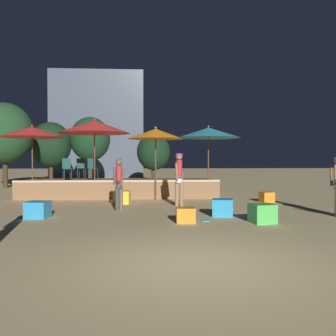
# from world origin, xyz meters

# --- Properties ---
(ground_plane) EXTENTS (120.00, 120.00, 0.00)m
(ground_plane) POSITION_xyz_m (0.00, 0.00, 0.00)
(ground_plane) COLOR tan
(wooden_deck) EXTENTS (8.48, 3.18, 0.79)m
(wooden_deck) POSITION_xyz_m (-1.87, 11.25, 0.36)
(wooden_deck) COLOR olive
(wooden_deck) RESTS_ON ground
(patio_umbrella_0) EXTENTS (2.28, 2.28, 2.99)m
(patio_umbrella_0) POSITION_xyz_m (-0.32, 9.54, 2.69)
(patio_umbrella_0) COLOR brown
(patio_umbrella_0) RESTS_ON ground
(patio_umbrella_1) EXTENTS (2.92, 2.92, 3.32)m
(patio_umbrella_1) POSITION_xyz_m (-2.82, 9.75, 2.98)
(patio_umbrella_1) COLOR brown
(patio_umbrella_1) RESTS_ON ground
(patio_umbrella_2) EXTENTS (2.64, 2.64, 3.06)m
(patio_umbrella_2) POSITION_xyz_m (-5.34, 9.78, 2.76)
(patio_umbrella_2) COLOR brown
(patio_umbrella_2) RESTS_ON ground
(patio_umbrella_3) EXTENTS (2.69, 2.69, 3.07)m
(patio_umbrella_3) POSITION_xyz_m (1.92, 9.84, 2.77)
(patio_umbrella_3) COLOR brown
(patio_umbrella_3) RESTS_ON ground
(cube_seat_0) EXTENTS (0.69, 0.69, 0.50)m
(cube_seat_0) POSITION_xyz_m (1.48, 4.95, 0.25)
(cube_seat_0) COLOR #2D9EDB
(cube_seat_0) RESTS_ON ground
(cube_seat_1) EXTENTS (0.66, 0.66, 0.47)m
(cube_seat_1) POSITION_xyz_m (-1.62, 8.25, 0.24)
(cube_seat_1) COLOR yellow
(cube_seat_1) RESTS_ON ground
(cube_seat_2) EXTENTS (0.50, 0.50, 0.39)m
(cube_seat_2) POSITION_xyz_m (0.28, 3.94, 0.20)
(cube_seat_2) COLOR orange
(cube_seat_2) RESTS_ON ground
(cube_seat_3) EXTENTS (0.66, 0.66, 0.50)m
(cube_seat_3) POSITION_xyz_m (2.27, 3.73, 0.25)
(cube_seat_3) COLOR #4CC651
(cube_seat_3) RESTS_ON ground
(cube_seat_4) EXTENTS (0.54, 0.54, 0.39)m
(cube_seat_4) POSITION_xyz_m (3.93, 8.33, 0.20)
(cube_seat_4) COLOR orange
(cube_seat_4) RESTS_ON ground
(cube_seat_5) EXTENTS (0.67, 0.67, 0.46)m
(cube_seat_5) POSITION_xyz_m (-3.81, 5.00, 0.23)
(cube_seat_5) COLOR #2D9EDB
(cube_seat_5) RESTS_ON ground
(person_1) EXTENTS (0.46, 0.43, 1.66)m
(person_1) POSITION_xyz_m (-1.61, 6.30, 0.89)
(person_1) COLOR #3F3F47
(person_1) RESTS_ON ground
(person_4) EXTENTS (0.36, 0.49, 1.87)m
(person_4) POSITION_xyz_m (0.43, 7.34, 1.08)
(person_4) COLOR #997051
(person_4) RESTS_ON ground
(bistro_chair_0) EXTENTS (0.40, 0.40, 0.90)m
(bistro_chair_0) POSITION_xyz_m (-3.69, 11.65, 1.34)
(bistro_chair_0) COLOR #1E4C47
(bistro_chair_0) RESTS_ON wooden_deck
(bistro_chair_1) EXTENTS (0.40, 0.40, 0.90)m
(bistro_chair_1) POSITION_xyz_m (-1.99, 12.01, 1.34)
(bistro_chair_1) COLOR #2D3338
(bistro_chair_1) RESTS_ON wooden_deck
(bistro_chair_2) EXTENTS (0.47, 0.47, 0.90)m
(bistro_chair_2) POSITION_xyz_m (-3.06, 10.77, 1.34)
(bistro_chair_2) COLOR #1E4C47
(bistro_chair_2) RESTS_ON wooden_deck
(bistro_chair_3) EXTENTS (0.44, 0.45, 0.90)m
(bistro_chair_3) POSITION_xyz_m (-4.11, 10.54, 1.34)
(bistro_chair_3) COLOR #1E4C47
(bistro_chair_3) RESTS_ON wooden_deck
(frisbee_disc) EXTENTS (0.25, 0.25, 0.03)m
(frisbee_disc) POSITION_xyz_m (0.83, 4.09, 0.02)
(frisbee_disc) COLOR #33B2D8
(frisbee_disc) RESTS_ON ground
(background_tree_0) EXTENTS (3.21, 3.21, 4.92)m
(background_tree_0) POSITION_xyz_m (-8.81, 16.45, 3.14)
(background_tree_0) COLOR #3D2B1C
(background_tree_0) RESTS_ON ground
(background_tree_1) EXTENTS (2.74, 2.74, 4.56)m
(background_tree_1) POSITION_xyz_m (-4.48, 20.31, 3.03)
(background_tree_1) COLOR #3D2B1C
(background_tree_1) RESTS_ON ground
(background_tree_2) EXTENTS (2.87, 2.87, 4.27)m
(background_tree_2) POSITION_xyz_m (-7.34, 21.10, 2.69)
(background_tree_2) COLOR #3D2B1C
(background_tree_2) RESTS_ON ground
(background_tree_3) EXTENTS (2.28, 2.28, 3.41)m
(background_tree_3) POSITION_xyz_m (-0.12, 19.90, 2.14)
(background_tree_3) COLOR #3D2B1C
(background_tree_3) RESTS_ON ground
(distant_building) EXTENTS (8.33, 3.74, 9.59)m
(distant_building) POSITION_xyz_m (-4.98, 29.42, 4.79)
(distant_building) COLOR #4C5666
(distant_building) RESTS_ON ground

